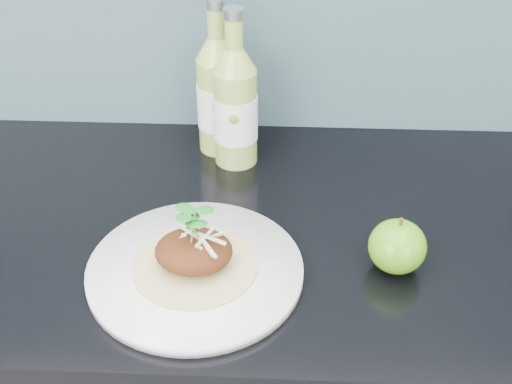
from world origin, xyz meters
TOP-DOWN VIEW (x-y plane):
  - dinner_plate at (-0.06, 1.57)m, footprint 0.32×0.32m
  - pork_taco at (-0.06, 1.57)m, footprint 0.17×0.17m
  - green_apple at (0.21, 1.60)m, footprint 0.09×0.09m
  - cider_bottle_left at (-0.06, 1.90)m, footprint 0.09×0.09m
  - cider_bottle_right at (-0.03, 1.86)m, footprint 0.09×0.09m

SIDE VIEW (x-z plane):
  - dinner_plate at x=-0.06m, z-range 0.90..0.92m
  - green_apple at x=0.21m, z-range 0.90..0.98m
  - pork_taco at x=-0.06m, z-range 0.89..1.00m
  - cider_bottle_left at x=-0.06m, z-range 0.87..1.13m
  - cider_bottle_right at x=-0.03m, z-range 0.87..1.13m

